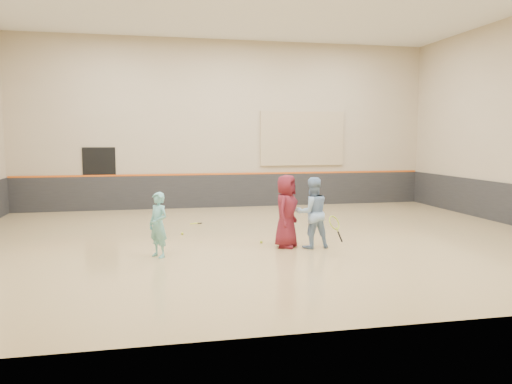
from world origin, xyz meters
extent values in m
cube|color=tan|center=(0.00, 0.00, -0.10)|extent=(15.00, 12.00, 0.20)
cube|color=tan|center=(0.00, 6.01, 3.00)|extent=(15.00, 0.02, 6.00)
cube|color=tan|center=(0.00, -6.01, 3.00)|extent=(15.00, 0.02, 6.00)
cube|color=#232326|center=(0.00, 5.97, 0.60)|extent=(14.90, 0.04, 1.20)
cube|color=#D85914|center=(0.00, 5.96, 1.22)|extent=(14.90, 0.03, 0.06)
cube|color=tan|center=(2.80, 5.95, 2.50)|extent=(3.20, 0.08, 2.00)
cube|color=black|center=(-4.50, 5.98, 1.10)|extent=(1.10, 0.05, 2.20)
imported|color=#71C5C3|center=(-2.61, -1.36, 0.69)|extent=(0.57, 0.60, 1.39)
imported|color=#8CAFD8|center=(0.87, -1.16, 0.82)|extent=(0.83, 0.67, 1.63)
imported|color=maroon|center=(0.30, -0.97, 0.84)|extent=(0.90, 0.98, 1.68)
sphere|color=#BCD531|center=(-0.17, -0.47, 0.03)|extent=(0.07, 0.07, 0.07)
sphere|color=#CADC33|center=(0.36, -1.20, 1.08)|extent=(0.07, 0.07, 0.07)
sphere|color=gold|center=(-1.97, 0.99, 0.03)|extent=(0.07, 0.07, 0.07)
camera|label=1|loc=(-2.71, -11.98, 2.53)|focal=35.00mm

